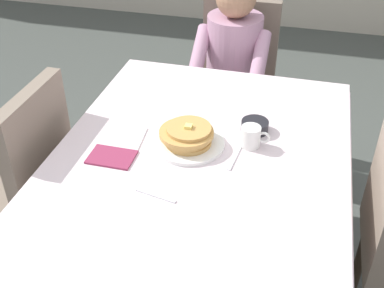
{
  "coord_description": "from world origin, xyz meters",
  "views": [
    {
      "loc": [
        0.34,
        -1.39,
        1.82
      ],
      "look_at": [
        -0.03,
        0.03,
        0.79
      ],
      "focal_mm": 45.23,
      "sensor_mm": 36.0,
      "label": 1
    }
  ],
  "objects_px": {
    "diner_person": "(232,61)",
    "dining_table_main": "(198,179)",
    "fork_left_of_plate": "(140,140)",
    "knife_right_of_plate": "(236,155)",
    "chair_diner": "(236,71)",
    "chair_left_side": "(24,172)",
    "breakfast_stack": "(187,135)",
    "spoon_near_edge": "(156,196)",
    "cup_coffee": "(251,137)",
    "plate_breakfast": "(189,143)",
    "bowl_butter": "(255,126)"
  },
  "relations": [
    {
      "from": "chair_left_side",
      "to": "chair_diner",
      "type": "bearing_deg",
      "value": -31.38
    },
    {
      "from": "plate_breakfast",
      "to": "fork_left_of_plate",
      "type": "height_order",
      "value": "plate_breakfast"
    },
    {
      "from": "dining_table_main",
      "to": "plate_breakfast",
      "type": "distance_m",
      "value": 0.14
    },
    {
      "from": "fork_left_of_plate",
      "to": "spoon_near_edge",
      "type": "xyz_separation_m",
      "value": [
        0.16,
        -0.3,
        0.0
      ]
    },
    {
      "from": "diner_person",
      "to": "spoon_near_edge",
      "type": "distance_m",
      "value": 1.25
    },
    {
      "from": "plate_breakfast",
      "to": "bowl_butter",
      "type": "xyz_separation_m",
      "value": [
        0.23,
        0.16,
        0.01
      ]
    },
    {
      "from": "diner_person",
      "to": "fork_left_of_plate",
      "type": "height_order",
      "value": "diner_person"
    },
    {
      "from": "breakfast_stack",
      "to": "spoon_near_edge",
      "type": "bearing_deg",
      "value": -94.84
    },
    {
      "from": "chair_diner",
      "to": "knife_right_of_plate",
      "type": "relative_size",
      "value": 4.65
    },
    {
      "from": "cup_coffee",
      "to": "knife_right_of_plate",
      "type": "relative_size",
      "value": 0.57
    },
    {
      "from": "chair_diner",
      "to": "dining_table_main",
      "type": "bearing_deg",
      "value": 92.8
    },
    {
      "from": "chair_left_side",
      "to": "knife_right_of_plate",
      "type": "height_order",
      "value": "chair_left_side"
    },
    {
      "from": "fork_left_of_plate",
      "to": "plate_breakfast",
      "type": "bearing_deg",
      "value": -88.49
    },
    {
      "from": "dining_table_main",
      "to": "knife_right_of_plate",
      "type": "relative_size",
      "value": 7.62
    },
    {
      "from": "knife_right_of_plate",
      "to": "dining_table_main",
      "type": "bearing_deg",
      "value": 121.66
    },
    {
      "from": "dining_table_main",
      "to": "bowl_butter",
      "type": "bearing_deg",
      "value": 54.87
    },
    {
      "from": "chair_left_side",
      "to": "spoon_near_edge",
      "type": "distance_m",
      "value": 0.75
    },
    {
      "from": "fork_left_of_plate",
      "to": "knife_right_of_plate",
      "type": "xyz_separation_m",
      "value": [
        0.38,
        0.0,
        0.0
      ]
    },
    {
      "from": "chair_left_side",
      "to": "knife_right_of_plate",
      "type": "xyz_separation_m",
      "value": [
        0.9,
        0.06,
        0.21
      ]
    },
    {
      "from": "chair_diner",
      "to": "diner_person",
      "type": "xyz_separation_m",
      "value": [
        -0.0,
        -0.16,
        0.14
      ]
    },
    {
      "from": "knife_right_of_plate",
      "to": "spoon_near_edge",
      "type": "height_order",
      "value": "same"
    },
    {
      "from": "chair_diner",
      "to": "chair_left_side",
      "type": "bearing_deg",
      "value": 58.62
    },
    {
      "from": "breakfast_stack",
      "to": "spoon_near_edge",
      "type": "distance_m",
      "value": 0.32
    },
    {
      "from": "cup_coffee",
      "to": "knife_right_of_plate",
      "type": "xyz_separation_m",
      "value": [
        -0.04,
        -0.07,
        -0.04
      ]
    },
    {
      "from": "chair_left_side",
      "to": "spoon_near_edge",
      "type": "xyz_separation_m",
      "value": [
        0.68,
        -0.23,
        0.21
      ]
    },
    {
      "from": "breakfast_stack",
      "to": "diner_person",
      "type": "bearing_deg",
      "value": 89.72
    },
    {
      "from": "chair_left_side",
      "to": "knife_right_of_plate",
      "type": "distance_m",
      "value": 0.93
    },
    {
      "from": "diner_person",
      "to": "dining_table_main",
      "type": "bearing_deg",
      "value": 93.23
    },
    {
      "from": "bowl_butter",
      "to": "knife_right_of_plate",
      "type": "distance_m",
      "value": 0.19
    },
    {
      "from": "dining_table_main",
      "to": "chair_diner",
      "type": "relative_size",
      "value": 1.64
    },
    {
      "from": "cup_coffee",
      "to": "chair_left_side",
      "type": "bearing_deg",
      "value": -171.64
    },
    {
      "from": "breakfast_stack",
      "to": "knife_right_of_plate",
      "type": "xyz_separation_m",
      "value": [
        0.19,
        -0.02,
        -0.05
      ]
    },
    {
      "from": "diner_person",
      "to": "bowl_butter",
      "type": "height_order",
      "value": "diner_person"
    },
    {
      "from": "chair_left_side",
      "to": "breakfast_stack",
      "type": "xyz_separation_m",
      "value": [
        0.71,
        0.08,
        0.26
      ]
    },
    {
      "from": "cup_coffee",
      "to": "breakfast_stack",
      "type": "bearing_deg",
      "value": -166.09
    },
    {
      "from": "chair_diner",
      "to": "plate_breakfast",
      "type": "bearing_deg",
      "value": 89.95
    },
    {
      "from": "chair_diner",
      "to": "fork_left_of_plate",
      "type": "relative_size",
      "value": 5.17
    },
    {
      "from": "diner_person",
      "to": "chair_left_side",
      "type": "xyz_separation_m",
      "value": [
        -0.71,
        -1.01,
        -0.14
      ]
    },
    {
      "from": "diner_person",
      "to": "chair_diner",
      "type": "bearing_deg",
      "value": -90.0
    },
    {
      "from": "cup_coffee",
      "to": "bowl_butter",
      "type": "height_order",
      "value": "cup_coffee"
    },
    {
      "from": "plate_breakfast",
      "to": "knife_right_of_plate",
      "type": "height_order",
      "value": "plate_breakfast"
    },
    {
      "from": "chair_left_side",
      "to": "plate_breakfast",
      "type": "xyz_separation_m",
      "value": [
        0.71,
        0.08,
        0.22
      ]
    },
    {
      "from": "dining_table_main",
      "to": "chair_left_side",
      "type": "distance_m",
      "value": 0.78
    },
    {
      "from": "spoon_near_edge",
      "to": "fork_left_of_plate",
      "type": "bearing_deg",
      "value": 129.61
    },
    {
      "from": "cup_coffee",
      "to": "spoon_near_edge",
      "type": "xyz_separation_m",
      "value": [
        -0.26,
        -0.37,
        -0.04
      ]
    },
    {
      "from": "diner_person",
      "to": "knife_right_of_plate",
      "type": "height_order",
      "value": "diner_person"
    },
    {
      "from": "chair_left_side",
      "to": "bowl_butter",
      "type": "height_order",
      "value": "chair_left_side"
    },
    {
      "from": "breakfast_stack",
      "to": "fork_left_of_plate",
      "type": "distance_m",
      "value": 0.19
    },
    {
      "from": "breakfast_stack",
      "to": "chair_left_side",
      "type": "bearing_deg",
      "value": -173.54
    },
    {
      "from": "dining_table_main",
      "to": "fork_left_of_plate",
      "type": "bearing_deg",
      "value": 165.48
    }
  ]
}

